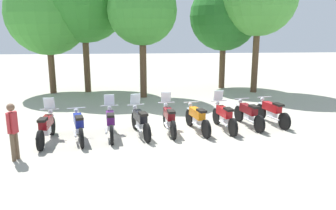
{
  "coord_description": "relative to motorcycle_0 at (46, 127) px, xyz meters",
  "views": [
    {
      "loc": [
        -1.04,
        -11.25,
        3.61
      ],
      "look_at": [
        0.0,
        0.5,
        0.9
      ],
      "focal_mm": 35.26,
      "sensor_mm": 36.0,
      "label": 1
    }
  ],
  "objects": [
    {
      "name": "tree_0",
      "position": [
        -1.94,
        8.78,
        3.93
      ],
      "size": [
        4.55,
        4.55,
        6.73
      ],
      "color": "brown",
      "rests_on": "ground_plane"
    },
    {
      "name": "motorcycle_8",
      "position": [
        8.16,
        1.4,
        -0.01
      ],
      "size": [
        0.71,
        2.16,
        0.99
      ],
      "rotation": [
        0.0,
        0.0,
        1.78
      ],
      "color": "black",
      "rests_on": "ground_plane"
    },
    {
      "name": "motorcycle_1",
      "position": [
        1.01,
        0.11,
        -0.01
      ],
      "size": [
        0.79,
        2.14,
        0.99
      ],
      "rotation": [
        0.0,
        0.0,
        1.83
      ],
      "color": "black",
      "rests_on": "ground_plane"
    },
    {
      "name": "motorcycle_5",
      "position": [
        5.1,
        0.7,
        -0.01
      ],
      "size": [
        0.72,
        2.16,
        0.99
      ],
      "rotation": [
        0.0,
        0.0,
        1.79
      ],
      "color": "black",
      "rests_on": "ground_plane"
    },
    {
      "name": "person_0",
      "position": [
        -0.48,
        -1.5,
        0.43
      ],
      "size": [
        0.27,
        0.41,
        1.64
      ],
      "rotation": [
        0.0,
        0.0,
        5.98
      ],
      "color": "brown",
      "rests_on": "ground_plane"
    },
    {
      "name": "motorcycle_4",
      "position": [
        4.08,
        0.71,
        0.0
      ],
      "size": [
        0.62,
        2.19,
        1.37
      ],
      "rotation": [
        0.0,
        0.0,
        1.66
      ],
      "color": "black",
      "rests_on": "ground_plane"
    },
    {
      "name": "tree_3",
      "position": [
        8.23,
        9.59,
        3.86
      ],
      "size": [
        4.15,
        4.15,
        6.47
      ],
      "color": "brown",
      "rests_on": "ground_plane"
    },
    {
      "name": "motorcycle_6",
      "position": [
        6.12,
        0.83,
        0.0
      ],
      "size": [
        0.62,
        2.18,
        1.37
      ],
      "rotation": [
        0.0,
        0.0,
        1.71
      ],
      "color": "black",
      "rests_on": "ground_plane"
    },
    {
      "name": "ground_plane",
      "position": [
        4.09,
        0.64,
        -0.52
      ],
      "size": [
        80.0,
        80.0,
        0.0
      ],
      "primitive_type": "plane",
      "color": "#ADA899"
    },
    {
      "name": "motorcycle_7",
      "position": [
        7.14,
        1.14,
        -0.01
      ],
      "size": [
        0.66,
        2.17,
        0.99
      ],
      "rotation": [
        0.0,
        0.0,
        1.75
      ],
      "color": "black",
      "rests_on": "ground_plane"
    },
    {
      "name": "motorcycle_0",
      "position": [
        0.0,
        0.0,
        0.0
      ],
      "size": [
        0.62,
        2.19,
        1.37
      ],
      "rotation": [
        0.0,
        0.0,
        1.6
      ],
      "color": "black",
      "rests_on": "ground_plane"
    },
    {
      "name": "motorcycle_2",
      "position": [
        2.04,
        0.38,
        0.0
      ],
      "size": [
        0.62,
        2.19,
        1.37
      ],
      "rotation": [
        0.0,
        0.0,
        1.69
      ],
      "color": "black",
      "rests_on": "ground_plane"
    },
    {
      "name": "motorcycle_3",
      "position": [
        3.05,
        0.45,
        0.0
      ],
      "size": [
        0.8,
        2.14,
        1.37
      ],
      "rotation": [
        0.0,
        0.0,
        1.84
      ],
      "color": "black",
      "rests_on": "ground_plane"
    },
    {
      "name": "tree_2",
      "position": [
        3.28,
        7.1,
        4.04
      ],
      "size": [
        3.62,
        3.62,
        6.4
      ],
      "color": "brown",
      "rests_on": "ground_plane"
    }
  ]
}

